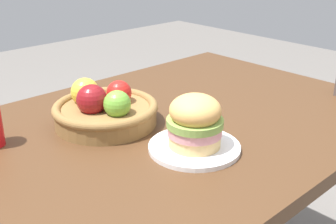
% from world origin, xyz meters
% --- Properties ---
extents(dining_table, '(1.40, 0.90, 0.75)m').
position_xyz_m(dining_table, '(0.00, 0.00, 0.65)').
color(dining_table, '#4C301C').
rests_on(dining_table, ground_plane).
extents(plate, '(0.23, 0.23, 0.01)m').
position_xyz_m(plate, '(-0.03, -0.16, 0.76)').
color(plate, white).
rests_on(plate, dining_table).
extents(sandwich, '(0.14, 0.14, 0.13)m').
position_xyz_m(sandwich, '(-0.03, -0.16, 0.83)').
color(sandwich, '#E5BC75').
rests_on(sandwich, plate).
extents(fruit_basket, '(0.29, 0.29, 0.12)m').
position_xyz_m(fruit_basket, '(-0.10, 0.11, 0.79)').
color(fruit_basket, olive).
rests_on(fruit_basket, dining_table).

